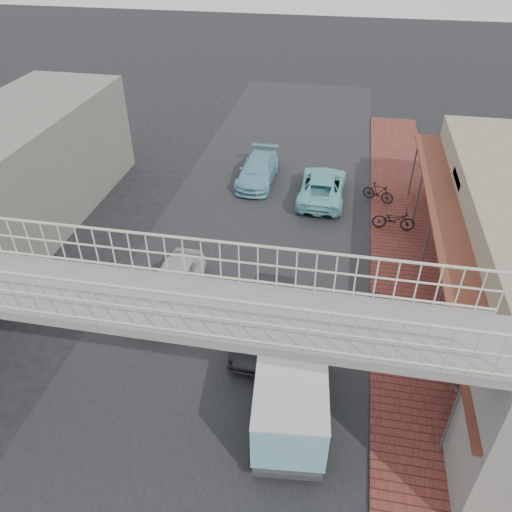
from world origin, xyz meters
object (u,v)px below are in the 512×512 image
at_px(white_hatchback, 173,285).
at_px(arrow_sign, 407,317).
at_px(angkot_van, 291,387).
at_px(angkot_far, 258,170).
at_px(motorcycle_near, 394,219).
at_px(motorcycle_far, 378,192).
at_px(angkot_curb, 322,186).
at_px(street_clock, 480,359).
at_px(dark_sedan, 265,319).

xyz_separation_m(white_hatchback, arrow_sign, (8.23, -2.00, 1.59)).
xyz_separation_m(angkot_van, arrow_sign, (3.16, 2.53, 0.91)).
bearing_deg(angkot_far, motorcycle_near, -27.23).
bearing_deg(angkot_van, motorcycle_far, 73.06).
distance_m(angkot_curb, arrow_sign, 11.64).
distance_m(angkot_far, motorcycle_far, 6.47).
xyz_separation_m(angkot_van, motorcycle_far, (2.66, 13.60, -0.79)).
bearing_deg(motorcycle_far, angkot_van, -166.51).
bearing_deg(arrow_sign, motorcycle_far, 116.08).
relative_size(angkot_curb, street_clock, 1.54).
bearing_deg(street_clock, angkot_far, 96.87).
bearing_deg(angkot_far, arrow_sign, -60.02).
relative_size(white_hatchback, street_clock, 1.31).
bearing_deg(dark_sedan, angkot_curb, 85.63).
bearing_deg(motorcycle_far, angkot_far, 103.86).
xyz_separation_m(motorcycle_far, street_clock, (2.20, -12.88, 2.11)).
bearing_deg(dark_sedan, motorcycle_near, 61.25).
relative_size(angkot_van, arrow_sign, 1.70).
distance_m(dark_sedan, arrow_sign, 4.80).
relative_size(motorcycle_near, arrow_sign, 0.71).
distance_m(white_hatchback, motorcycle_far, 11.92).
xyz_separation_m(dark_sedan, angkot_far, (-2.38, 11.50, -0.07)).
xyz_separation_m(dark_sedan, street_clock, (6.17, -2.58, 1.98)).
relative_size(angkot_van, street_clock, 1.47).
distance_m(angkot_van, motorcycle_near, 11.58).
height_order(dark_sedan, angkot_van, angkot_van).
xyz_separation_m(angkot_curb, angkot_far, (-3.55, 1.22, -0.02)).
relative_size(white_hatchback, motorcycle_far, 2.53).
xyz_separation_m(dark_sedan, arrow_sign, (4.47, -0.77, 1.56)).
xyz_separation_m(white_hatchback, dark_sedan, (3.76, -1.23, 0.02)).
relative_size(angkot_van, motorcycle_near, 2.40).
bearing_deg(dark_sedan, arrow_sign, -7.58).
bearing_deg(street_clock, motorcycle_near, 74.01).
bearing_deg(arrow_sign, motorcycle_near, 112.35).
height_order(angkot_curb, street_clock, street_clock).
distance_m(motorcycle_near, arrow_sign, 8.69).
bearing_deg(angkot_van, angkot_far, 98.14).
bearing_deg(angkot_far, angkot_van, -75.20).
bearing_deg(motorcycle_near, angkot_curb, 55.34).
height_order(motorcycle_near, street_clock, street_clock).
bearing_deg(motorcycle_far, street_clock, -145.74).
distance_m(dark_sedan, motorcycle_near, 9.05).
bearing_deg(motorcycle_near, white_hatchback, 129.15).
distance_m(angkot_curb, motorcycle_far, 2.80).
height_order(white_hatchback, arrow_sign, arrow_sign).
bearing_deg(angkot_van, motorcycle_near, 67.37).
distance_m(white_hatchback, angkot_van, 6.83).
distance_m(motorcycle_near, motorcycle_far, 2.62).
bearing_deg(angkot_curb, angkot_far, -18.47).
distance_m(motorcycle_near, street_clock, 10.67).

